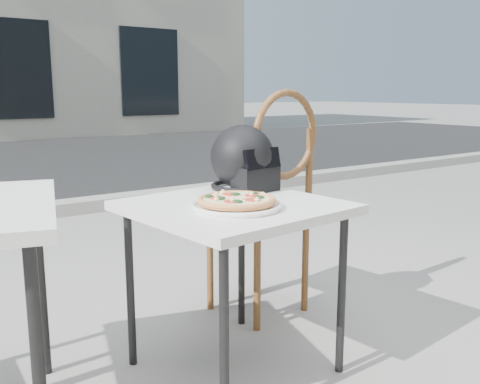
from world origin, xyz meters
TOP-DOWN VIEW (x-y plane):
  - ground at (0.00, 0.00)m, footprint 80.00×80.00m
  - curb at (0.00, 3.00)m, footprint 30.00×0.25m
  - cafe_table_main at (-0.02, -0.21)m, footprint 0.81×0.81m
  - plate at (-0.08, -0.31)m, footprint 0.45×0.45m
  - pizza at (-0.08, -0.31)m, footprint 0.33×0.33m
  - helmet at (0.17, 0.00)m, footprint 0.31×0.32m
  - cafe_chair_main at (0.42, 0.13)m, footprint 0.49×0.49m

SIDE VIEW (x-z plane):
  - ground at x=0.00m, z-range 0.00..0.00m
  - curb at x=0.00m, z-range 0.00..0.12m
  - cafe_chair_main at x=0.42m, z-range 0.06..1.20m
  - cafe_table_main at x=-0.02m, z-range 0.29..0.98m
  - plate at x=-0.08m, z-range 0.70..0.72m
  - pizza at x=-0.08m, z-range 0.71..0.75m
  - helmet at x=0.17m, z-range 0.68..0.97m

